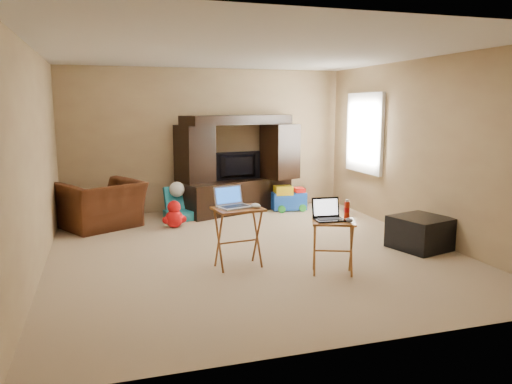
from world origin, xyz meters
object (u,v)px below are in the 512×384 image
object	(u,v)px
laptop_left	(235,197)
television	(239,166)
plush_toy	(174,214)
entertainment_center	(238,164)
recliner	(102,205)
tray_table_left	(238,238)
water_bottle	(347,210)
laptop_right	(330,210)
tray_table_right	(333,247)
push_toy	(289,198)
mouse_left	(256,206)
mouse_right	(349,220)
ottoman	(421,233)
child_rocker	(178,204)

from	to	relation	value
laptop_left	television	bearing A→B (deg)	56.76
laptop_left	plush_toy	bearing A→B (deg)	83.90
entertainment_center	plush_toy	bearing A→B (deg)	-167.14
entertainment_center	recliner	size ratio (longest dim) A/B	1.88
tray_table_left	water_bottle	distance (m)	1.28
laptop_right	water_bottle	xyz separation A→B (m)	(0.24, 0.06, -0.03)
entertainment_center	tray_table_right	bearing A→B (deg)	-109.86
recliner	tray_table_left	size ratio (longest dim) A/B	1.57
entertainment_center	push_toy	world-z (taller)	entertainment_center
mouse_left	entertainment_center	bearing A→B (deg)	78.34
mouse_left	water_bottle	size ratio (longest dim) A/B	0.76
tray_table_right	laptop_left	bearing A→B (deg)	171.37
television	mouse_right	world-z (taller)	television
plush_toy	entertainment_center	bearing A→B (deg)	34.53
television	tray_table_left	size ratio (longest dim) A/B	1.23
entertainment_center	mouse_left	bearing A→B (deg)	-123.33
laptop_left	entertainment_center	bearing A→B (deg)	56.99
recliner	tray_table_left	bearing A→B (deg)	92.97
push_toy	mouse_left	bearing A→B (deg)	-111.52
ottoman	mouse_left	distance (m)	2.35
television	push_toy	size ratio (longest dim) A/B	1.41
television	plush_toy	size ratio (longest dim) A/B	2.02
tray_table_right	plush_toy	bearing A→B (deg)	138.76
push_toy	tray_table_right	size ratio (longest dim) A/B	1.01
entertainment_center	laptop_left	xyz separation A→B (m)	(-0.86, -2.99, -0.03)
push_toy	television	bearing A→B (deg)	176.81
television	child_rocker	xyz separation A→B (m)	(-1.13, -0.33, -0.54)
tray_table_right	television	bearing A→B (deg)	113.42
tray_table_right	mouse_right	size ratio (longest dim) A/B	4.92
tray_table_right	laptop_left	xyz separation A→B (m)	(-0.97, 0.56, 0.52)
ottoman	laptop_right	xyz separation A→B (m)	(-1.58, -0.55, 0.51)
tray_table_left	mouse_left	distance (m)	0.43
child_rocker	water_bottle	bearing A→B (deg)	-75.72
mouse_left	water_bottle	bearing A→B (deg)	-22.04
water_bottle	mouse_left	bearing A→B (deg)	157.96
television	ottoman	xyz separation A→B (m)	(1.66, -2.94, -0.60)
plush_toy	child_rocker	bearing A→B (deg)	74.21
laptop_right	water_bottle	size ratio (longest dim) A/B	1.70
recliner	mouse_left	distance (m)	3.06
tray_table_left	laptop_left	xyz separation A→B (m)	(-0.03, 0.03, 0.47)
laptop_left	child_rocker	bearing A→B (deg)	78.86
entertainment_center	child_rocker	xyz separation A→B (m)	(-1.13, -0.38, -0.57)
recliner	mouse_right	size ratio (longest dim) A/B	8.95
laptop_right	water_bottle	bearing A→B (deg)	18.80
entertainment_center	mouse_right	xyz separation A→B (m)	(0.24, -3.67, -0.22)
tray_table_left	mouse_left	world-z (taller)	mouse_left
ottoman	mouse_right	size ratio (longest dim) A/B	5.35
mouse_right	mouse_left	bearing A→B (deg)	146.40
child_rocker	mouse_right	xyz separation A→B (m)	(1.37, -3.30, 0.36)
recliner	water_bottle	world-z (taller)	water_bottle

